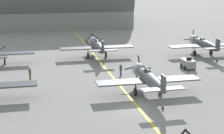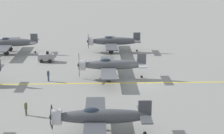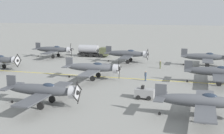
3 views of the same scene
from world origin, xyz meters
The scene contains 13 objects.
ground_plane centered at (0.00, 0.00, 0.00)m, with size 400.00×400.00×0.00m, color gray.
taxiway_stripe centered at (0.00, 0.00, 0.00)m, with size 0.30×160.00×0.01m, color yellow.
airplane_far_center centered at (0.07, 24.47, 2.01)m, with size 12.00×9.98×3.65m.
airplane_far_left centered at (-16.04, 22.90, 2.01)m, with size 12.00×9.98×3.65m.
airplane_mid_left centered at (-16.13, 5.90, 2.01)m, with size 12.00×9.98×3.65m.
airplane_near_left centered at (-18.44, -13.54, 2.01)m, with size 12.00×9.98×3.74m.
airplane_mid_center centered at (2.28, 4.19, 2.01)m, with size 12.00×9.98×3.78m.
airplane_far_right centered at (17.90, 22.23, 2.01)m, with size 12.00×9.98×3.80m.
airplane_mid_right centered at (18.42, 3.30, 2.01)m, with size 12.00×9.98×3.65m.
fuel_tanker centered at (-22.69, -4.60, 1.51)m, with size 2.67×8.00×2.98m.
tow_tractor centered at (11.73, 14.80, 0.79)m, with size 1.57×2.60×1.79m.
ground_crew_walking centered at (1.19, 13.07, 0.92)m, with size 0.37×0.37×1.69m.
ground_crew_inspecting centered at (-10.87, 13.99, 0.89)m, with size 0.36×0.36×1.64m.
Camera 3 is at (52.05, 21.86, 11.83)m, focal length 50.00 mm.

